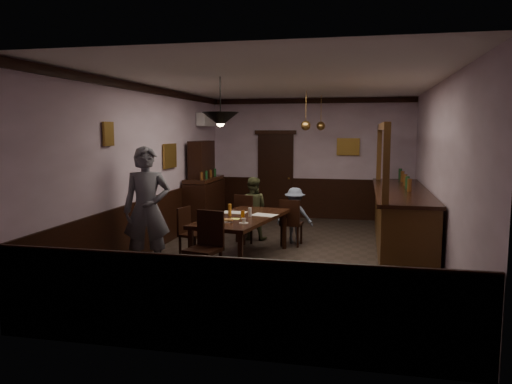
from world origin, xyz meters
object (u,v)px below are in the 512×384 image
(person_standing, at_px, (147,210))
(person_seated_right, at_px, (295,216))
(bar_counter, at_px, (401,217))
(sideboard, at_px, (204,194))
(pendant_brass_mid, at_px, (306,126))
(pendant_brass_far, at_px, (321,126))
(dining_table, at_px, (242,220))
(coffee_cup, at_px, (244,221))
(chair_far_left, at_px, (246,216))
(person_seated_left, at_px, (252,208))
(pendant_iron, at_px, (220,119))
(chair_far_right, at_px, (291,221))
(soda_can, at_px, (243,214))
(chair_near, at_px, (206,243))
(chair_side, at_px, (189,230))

(person_standing, distance_m, person_seated_right, 3.21)
(person_standing, distance_m, bar_counter, 4.70)
(sideboard, relative_size, pendant_brass_mid, 2.43)
(bar_counter, bearing_deg, pendant_brass_far, 130.36)
(dining_table, bearing_deg, person_seated_right, 64.12)
(pendant_brass_far, bearing_deg, person_seated_right, -98.70)
(person_standing, xyz_separation_m, coffee_cup, (1.43, 0.43, -0.18))
(chair_far_left, xyz_separation_m, person_seated_left, (0.06, 0.27, 0.11))
(pendant_iron, distance_m, pendant_brass_mid, 3.13)
(person_standing, distance_m, pendant_brass_far, 5.21)
(chair_far_right, distance_m, pendant_brass_mid, 2.07)
(chair_far_left, distance_m, person_seated_left, 0.30)
(chair_far_right, xyz_separation_m, sideboard, (-2.17, 1.31, 0.29))
(soda_can, xyz_separation_m, sideboard, (-1.54, 2.60, -0.02))
(person_seated_left, bearing_deg, sideboard, -34.96)
(chair_near, relative_size, coffee_cup, 12.95)
(chair_far_right, height_order, chair_side, chair_far_right)
(pendant_brass_mid, bearing_deg, coffee_cup, -102.51)
(chair_near, height_order, pendant_iron, pendant_iron)
(chair_far_right, distance_m, chair_side, 2.02)
(chair_near, bearing_deg, bar_counter, 57.71)
(person_seated_left, relative_size, person_seated_right, 1.16)
(person_standing, relative_size, person_seated_right, 1.80)
(soda_can, relative_size, sideboard, 0.06)
(chair_far_left, bearing_deg, person_standing, 85.06)
(person_seated_left, bearing_deg, chair_far_left, 77.03)
(dining_table, xyz_separation_m, sideboard, (-1.50, 2.49, 0.10))
(chair_far_right, xyz_separation_m, pendant_brass_far, (0.35, 2.27, 1.80))
(chair_side, relative_size, person_seated_right, 0.80)
(sideboard, bearing_deg, bar_counter, -13.78)
(chair_far_left, relative_size, bar_counter, 0.23)
(dining_table, bearing_deg, chair_far_right, 60.64)
(coffee_cup, bearing_deg, dining_table, 115.94)
(person_standing, relative_size, coffee_cup, 24.55)
(coffee_cup, xyz_separation_m, soda_can, (-0.14, 0.52, 0.01))
(bar_counter, bearing_deg, chair_far_right, -172.18)
(chair_far_right, height_order, sideboard, sideboard)
(chair_far_right, xyz_separation_m, soda_can, (-0.63, -1.29, 0.32))
(person_standing, bearing_deg, person_seated_left, 47.25)
(chair_near, bearing_deg, pendant_brass_far, 89.85)
(chair_far_left, distance_m, sideboard, 1.73)
(bar_counter, bearing_deg, coffee_cup, -140.32)
(soda_can, height_order, pendant_brass_mid, pendant_brass_mid)
(chair_near, distance_m, pendant_brass_mid, 4.03)
(soda_can, distance_m, bar_counter, 3.10)
(chair_near, bearing_deg, chair_far_left, 104.88)
(pendant_iron, bearing_deg, coffee_cup, 26.66)
(chair_side, height_order, sideboard, sideboard)
(chair_far_right, distance_m, coffee_cup, 1.90)
(person_standing, bearing_deg, chair_far_right, 28.54)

